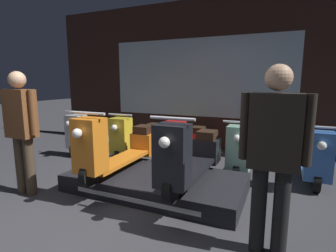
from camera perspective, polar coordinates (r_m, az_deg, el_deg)
ground_plane at (r=2.94m, az=-19.15°, el=-21.09°), size 30.00×30.00×0.00m
shop_wall_back at (r=5.93m, az=6.60°, el=10.85°), size 7.41×0.09×3.20m
display_platform at (r=3.68m, az=-2.79°, el=-12.10°), size 2.37×1.16×0.23m
scooter_display_left at (r=3.75m, az=-10.61°, el=-4.52°), size 0.48×1.74×0.90m
scooter_display_right at (r=3.28m, az=5.06°, el=-6.47°), size 0.48×1.74×0.90m
scooter_backrow_0 at (r=5.93m, az=-15.30°, el=-1.66°), size 0.48×1.74×0.90m
scooter_backrow_1 at (r=5.34m, az=-6.58°, el=-2.62°), size 0.48×1.74×0.90m
scooter_backrow_2 at (r=4.90m, az=4.01°, el=-3.70°), size 0.48×1.74×0.90m
scooter_backrow_3 at (r=4.66m, az=16.19°, el=-4.78°), size 0.48×1.74×0.90m
scooter_backrow_4 at (r=4.65m, az=29.09°, el=-5.70°), size 0.48×1.74×0.90m
person_left_browsing at (r=3.83m, az=-29.29°, el=0.12°), size 0.54×0.21×1.60m
person_right_browsing at (r=2.31m, az=22.03°, el=-4.61°), size 0.56×0.22×1.61m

